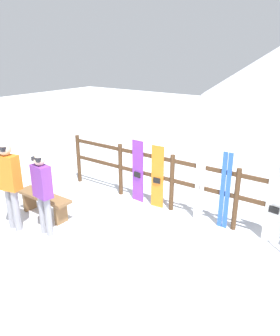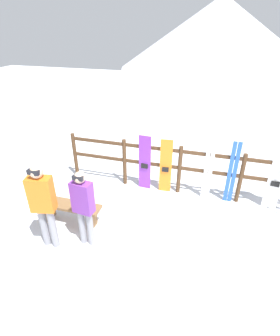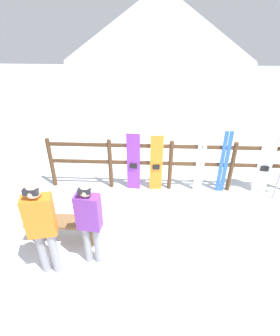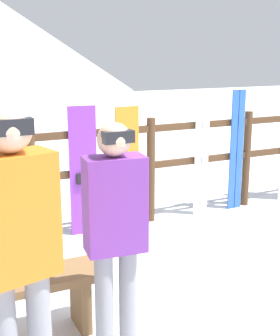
% 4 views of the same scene
% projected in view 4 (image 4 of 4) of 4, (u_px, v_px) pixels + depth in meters
% --- Properties ---
extents(ground_plane, '(40.00, 40.00, 0.00)m').
position_uv_depth(ground_plane, '(258.00, 295.00, 3.99)').
color(ground_plane, white).
extents(fence, '(5.82, 0.10, 1.27)m').
position_uv_depth(fence, '(151.00, 161.00, 5.60)').
color(fence, '#4C331E').
rests_on(fence, ground).
extents(bench, '(1.37, 0.36, 0.49)m').
position_uv_depth(bench, '(9.00, 298.00, 3.24)').
color(bench, brown).
rests_on(bench, ground).
extents(person_orange, '(0.47, 0.32, 1.75)m').
position_uv_depth(person_orange, '(17.00, 245.00, 2.46)').
color(person_orange, gray).
rests_on(person_orange, ground).
extents(person_purple, '(0.40, 0.25, 1.61)m').
position_uv_depth(person_purple, '(115.00, 226.00, 2.96)').
color(person_purple, gray).
rests_on(person_purple, ground).
extents(snowboard_purple, '(0.31, 0.07, 1.46)m').
position_uv_depth(snowboard_purple, '(83.00, 172.00, 5.19)').
color(snowboard_purple, purple).
rests_on(snowboard_purple, ground).
extents(snowboard_orange, '(0.30, 0.07, 1.43)m').
position_uv_depth(snowboard_orange, '(127.00, 168.00, 5.41)').
color(snowboard_orange, orange).
rests_on(snowboard_orange, ground).
extents(ski_pair_white, '(0.20, 0.02, 1.59)m').
position_uv_depth(ski_pair_white, '(201.00, 153.00, 5.82)').
color(ski_pair_white, white).
rests_on(ski_pair_white, ground).
extents(ski_pair_blue, '(0.19, 0.02, 1.56)m').
position_uv_depth(ski_pair_blue, '(236.00, 151.00, 6.05)').
color(ski_pair_blue, blue).
rests_on(ski_pair_blue, ground).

